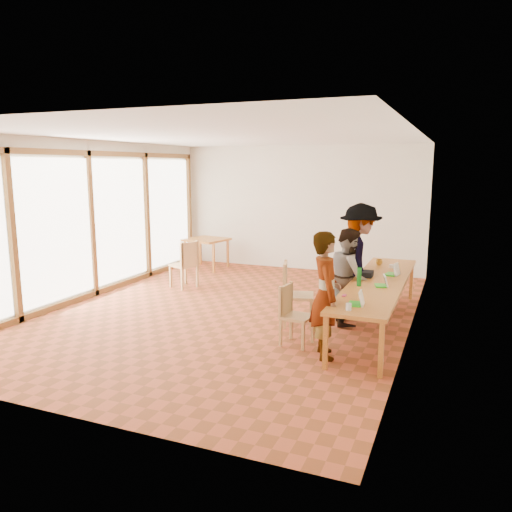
% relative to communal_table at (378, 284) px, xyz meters
% --- Properties ---
extents(ground, '(8.00, 8.00, 0.00)m').
position_rel_communal_table_xyz_m(ground, '(-2.50, -0.09, -0.70)').
color(ground, '#A94828').
rests_on(ground, ground).
extents(wall_back, '(6.00, 0.10, 3.00)m').
position_rel_communal_table_xyz_m(wall_back, '(-2.50, 3.91, 0.80)').
color(wall_back, beige).
rests_on(wall_back, ground).
extents(wall_front, '(6.00, 0.10, 3.00)m').
position_rel_communal_table_xyz_m(wall_front, '(-2.50, -4.09, 0.80)').
color(wall_front, beige).
rests_on(wall_front, ground).
extents(wall_right, '(0.10, 8.00, 3.00)m').
position_rel_communal_table_xyz_m(wall_right, '(0.50, -0.09, 0.80)').
color(wall_right, beige).
rests_on(wall_right, ground).
extents(window_wall, '(0.10, 8.00, 3.00)m').
position_rel_communal_table_xyz_m(window_wall, '(-5.46, -0.09, 0.80)').
color(window_wall, white).
rests_on(window_wall, ground).
extents(ceiling, '(6.00, 8.00, 0.04)m').
position_rel_communal_table_xyz_m(ceiling, '(-2.50, -0.09, 2.32)').
color(ceiling, white).
rests_on(ceiling, wall_back).
extents(communal_table, '(0.80, 4.00, 0.75)m').
position_rel_communal_table_xyz_m(communal_table, '(0.00, 0.00, 0.00)').
color(communal_table, '#C9772C').
rests_on(communal_table, ground).
extents(side_table, '(0.90, 0.90, 0.75)m').
position_rel_communal_table_xyz_m(side_table, '(-4.61, 3.03, -0.03)').
color(side_table, '#C9772C').
rests_on(side_table, ground).
extents(chair_near, '(0.45, 0.45, 0.46)m').
position_rel_communal_table_xyz_m(chair_near, '(-1.03, -1.22, -0.18)').
color(chair_near, tan).
rests_on(chair_near, ground).
extents(chair_mid, '(0.58, 0.58, 0.54)m').
position_rel_communal_table_xyz_m(chair_mid, '(-1.29, -0.41, -0.08)').
color(chair_mid, tan).
rests_on(chair_mid, ground).
extents(chair_far, '(0.45, 0.45, 0.47)m').
position_rel_communal_table_xyz_m(chair_far, '(-1.03, 0.85, -0.17)').
color(chair_far, tan).
rests_on(chair_far, ground).
extents(chair_empty, '(0.50, 0.50, 0.48)m').
position_rel_communal_table_xyz_m(chair_empty, '(-0.70, 1.07, -0.15)').
color(chair_empty, tan).
rests_on(chair_empty, ground).
extents(chair_spare, '(0.60, 0.60, 0.53)m').
position_rel_communal_table_xyz_m(chair_spare, '(-4.06, 1.10, -0.10)').
color(chair_spare, tan).
rests_on(chair_spare, ground).
extents(person_near, '(0.62, 0.73, 1.69)m').
position_rel_communal_table_xyz_m(person_near, '(-0.46, -1.50, 0.14)').
color(person_near, gray).
rests_on(person_near, ground).
extents(person_mid, '(0.81, 0.91, 1.55)m').
position_rel_communal_table_xyz_m(person_mid, '(-0.47, 0.04, 0.07)').
color(person_mid, gray).
rests_on(person_mid, ground).
extents(person_far, '(1.00, 1.36, 1.89)m').
position_rel_communal_table_xyz_m(person_far, '(-0.44, 0.72, 0.24)').
color(person_far, gray).
rests_on(person_far, ground).
extents(laptop_near, '(0.21, 0.24, 0.19)m').
position_rel_communal_table_xyz_m(laptop_near, '(-0.03, -1.50, 0.10)').
color(laptop_near, green).
rests_on(laptop_near, communal_table).
extents(laptop_mid, '(0.23, 0.25, 0.18)m').
position_rel_communal_table_xyz_m(laptop_mid, '(0.11, -0.35, 0.10)').
color(laptop_mid, green).
rests_on(laptop_mid, communal_table).
extents(laptop_far, '(0.25, 0.27, 0.20)m').
position_rel_communal_table_xyz_m(laptop_far, '(0.17, 0.50, 0.10)').
color(laptop_far, green).
rests_on(laptop_far, communal_table).
extents(yellow_mug, '(0.13, 0.13, 0.10)m').
position_rel_communal_table_xyz_m(yellow_mug, '(-0.19, 1.31, 0.10)').
color(yellow_mug, '#C3801B').
rests_on(yellow_mug, communal_table).
extents(green_bottle, '(0.07, 0.07, 0.28)m').
position_rel_communal_table_xyz_m(green_bottle, '(-0.22, -0.46, 0.19)').
color(green_bottle, '#12661A').
rests_on(green_bottle, communal_table).
extents(clear_glass, '(0.07, 0.07, 0.09)m').
position_rel_communal_table_xyz_m(clear_glass, '(-0.10, -1.77, 0.09)').
color(clear_glass, silver).
rests_on(clear_glass, communal_table).
extents(condiment_cup, '(0.08, 0.08, 0.06)m').
position_rel_communal_table_xyz_m(condiment_cup, '(0.06, 1.09, 0.08)').
color(condiment_cup, white).
rests_on(condiment_cup, communal_table).
extents(pink_phone, '(0.05, 0.10, 0.01)m').
position_rel_communal_table_xyz_m(pink_phone, '(-0.30, -1.11, 0.05)').
color(pink_phone, '#B9306C').
rests_on(pink_phone, communal_table).
extents(black_pouch, '(0.16, 0.26, 0.09)m').
position_rel_communal_table_xyz_m(black_pouch, '(-0.21, 0.23, 0.09)').
color(black_pouch, black).
rests_on(black_pouch, communal_table).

